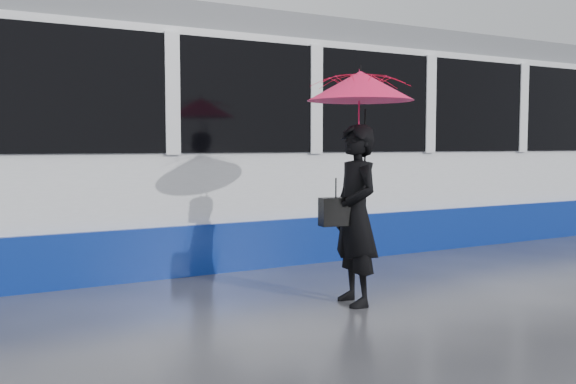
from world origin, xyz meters
TOP-DOWN VIEW (x-y plane):
  - ground at (0.00, 0.00)m, footprint 90.00×90.00m
  - rails at (0.00, 2.50)m, footprint 34.00×1.51m
  - tram at (2.80, 2.50)m, footprint 26.00×2.56m
  - woman at (1.45, -0.85)m, footprint 0.52×0.71m
  - umbrella at (1.50, -0.85)m, footprint 1.19×1.19m
  - handbag at (1.23, -0.83)m, footprint 0.34×0.18m

SIDE VIEW (x-z plane):
  - ground at x=0.00m, z-range 0.00..0.00m
  - rails at x=0.00m, z-range 0.00..0.02m
  - woman at x=1.45m, z-range 0.00..1.80m
  - handbag at x=1.23m, z-range 0.71..1.17m
  - tram at x=2.80m, z-range -0.04..3.31m
  - umbrella at x=1.50m, z-range 1.36..2.58m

